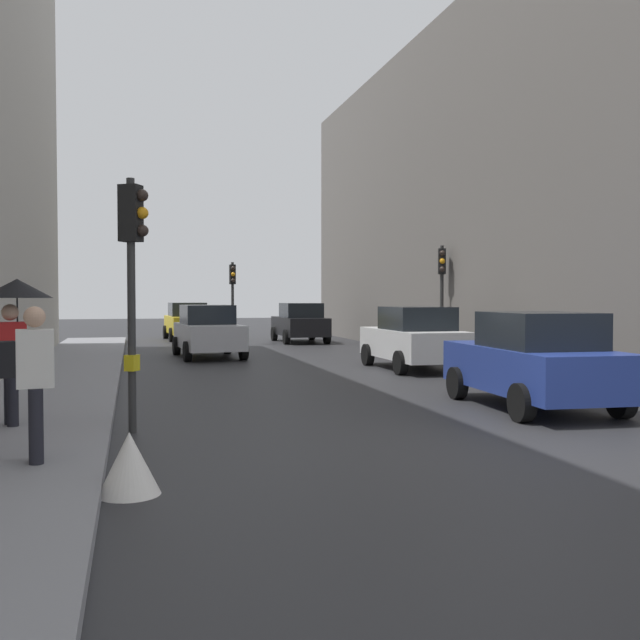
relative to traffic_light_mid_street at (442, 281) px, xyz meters
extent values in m
plane|color=#28282B|center=(-4.91, -13.26, -2.56)|extent=(120.00, 120.00, 0.00)
cube|color=gray|center=(-11.40, -7.26, -2.48)|extent=(2.56, 40.00, 0.16)
cube|color=slate|center=(6.31, 2.10, 3.23)|extent=(12.00, 28.92, 11.58)
cylinder|color=#2D2D2D|center=(0.01, 0.02, -0.71)|extent=(0.12, 0.12, 3.72)
cube|color=black|center=(0.01, 0.02, 0.63)|extent=(0.33, 0.36, 0.84)
cube|color=yellow|center=(0.01, 0.02, -1.51)|extent=(0.24, 0.22, 0.24)
sphere|color=#2D231E|center=(-0.06, -0.16, 0.89)|extent=(0.18, 0.18, 0.18)
sphere|color=orange|center=(-0.06, -0.16, 0.63)|extent=(0.18, 0.18, 0.18)
sphere|color=#2D231E|center=(-0.06, -0.16, 0.37)|extent=(0.18, 0.18, 0.18)
cylinder|color=#2D2D2D|center=(-5.67, 8.86, -0.81)|extent=(0.12, 0.12, 3.52)
cube|color=black|center=(-5.67, 8.86, 0.43)|extent=(0.25, 0.31, 0.84)
cube|color=yellow|center=(-5.67, 8.86, -1.51)|extent=(0.21, 0.17, 0.24)
sphere|color=#2D231E|center=(-5.66, 8.67, 0.69)|extent=(0.18, 0.18, 0.18)
sphere|color=orange|center=(-5.66, 8.67, 0.43)|extent=(0.18, 0.18, 0.18)
sphere|color=#2D231E|center=(-5.66, 8.67, 0.17)|extent=(0.18, 0.18, 0.18)
cylinder|color=#2D2D2D|center=(-9.82, -10.57, -0.67)|extent=(0.12, 0.12, 3.80)
cube|color=black|center=(-9.82, -10.57, 0.71)|extent=(0.38, 0.35, 0.84)
cube|color=yellow|center=(-9.82, -10.57, -1.51)|extent=(0.24, 0.25, 0.24)
sphere|color=#2D231E|center=(-9.66, -10.66, 0.97)|extent=(0.18, 0.18, 0.18)
sphere|color=orange|center=(-9.66, -10.66, 0.71)|extent=(0.18, 0.18, 0.18)
sphere|color=#2D231E|center=(-9.66, -10.66, 0.45)|extent=(0.18, 0.18, 0.18)
cube|color=silver|center=(-2.17, -2.87, -1.84)|extent=(1.81, 4.21, 0.80)
cube|color=black|center=(-2.17, -3.12, -1.12)|extent=(1.61, 2.01, 0.64)
cylinder|color=black|center=(-3.06, -1.52, -2.24)|extent=(0.22, 0.64, 0.64)
cylinder|color=black|center=(-1.26, -1.52, -2.24)|extent=(0.22, 0.64, 0.64)
cylinder|color=black|center=(-3.07, -4.22, -2.24)|extent=(0.22, 0.64, 0.64)
cylinder|color=black|center=(-1.27, -4.22, -2.24)|extent=(0.22, 0.64, 0.64)
cube|color=#BCBCC1|center=(-7.34, 2.52, -1.84)|extent=(2.08, 4.31, 0.80)
cube|color=black|center=(-7.36, 2.77, -1.12)|extent=(1.73, 2.10, 0.64)
cylinder|color=black|center=(-6.36, 1.23, -2.24)|extent=(0.26, 0.65, 0.64)
cylinder|color=black|center=(-8.15, 1.11, -2.24)|extent=(0.26, 0.65, 0.64)
cylinder|color=black|center=(-6.54, 3.92, -2.24)|extent=(0.26, 0.65, 0.64)
cylinder|color=black|center=(-8.33, 3.80, -2.24)|extent=(0.26, 0.65, 0.64)
cube|color=navy|center=(-2.74, -9.98, -1.84)|extent=(2.04, 4.30, 0.80)
cube|color=black|center=(-2.75, -10.23, -1.12)|extent=(1.71, 2.09, 0.64)
cylinder|color=black|center=(-3.56, -8.58, -2.24)|extent=(0.26, 0.65, 0.64)
cylinder|color=black|center=(-1.76, -8.68, -2.24)|extent=(0.26, 0.65, 0.64)
cylinder|color=black|center=(-3.72, -11.28, -2.24)|extent=(0.26, 0.65, 0.64)
cylinder|color=black|center=(-1.92, -11.38, -2.24)|extent=(0.26, 0.65, 0.64)
cube|color=yellow|center=(-7.28, 12.61, -1.84)|extent=(2.03, 4.29, 0.80)
cube|color=black|center=(-7.30, 12.86, -1.12)|extent=(1.71, 2.09, 0.64)
cylinder|color=black|center=(-6.31, 11.31, -2.24)|extent=(0.26, 0.65, 0.64)
cylinder|color=black|center=(-8.11, 11.21, -2.24)|extent=(0.26, 0.65, 0.64)
cylinder|color=black|center=(-6.46, 14.01, -2.24)|extent=(0.26, 0.65, 0.64)
cylinder|color=black|center=(-8.26, 13.91, -2.24)|extent=(0.26, 0.65, 0.64)
cube|color=black|center=(-2.55, 9.58, -1.84)|extent=(1.81, 4.20, 0.80)
cube|color=black|center=(-2.55, 9.33, -1.12)|extent=(1.60, 2.00, 0.64)
cylinder|color=black|center=(-3.45, 10.93, -2.24)|extent=(0.22, 0.64, 0.64)
cylinder|color=black|center=(-1.65, 10.93, -2.24)|extent=(0.22, 0.64, 0.64)
cylinder|color=black|center=(-3.45, 8.23, -2.24)|extent=(0.22, 0.64, 0.64)
cylinder|color=black|center=(-1.65, 8.23, -2.24)|extent=(0.22, 0.64, 0.64)
cylinder|color=black|center=(-11.57, -10.30, -1.98)|extent=(0.16, 0.16, 0.85)
cylinder|color=black|center=(-11.50, -10.49, -1.98)|extent=(0.16, 0.16, 0.85)
cube|color=red|center=(-11.53, -10.39, -1.22)|extent=(0.47, 0.38, 0.66)
sphere|color=tan|center=(-11.53, -10.39, -0.75)|extent=(0.24, 0.24, 0.24)
cylinder|color=black|center=(-11.44, -10.36, -0.97)|extent=(0.02, 0.02, 0.90)
cone|color=black|center=(-11.44, -10.36, -0.40)|extent=(1.00, 1.00, 0.28)
cylinder|color=black|center=(-10.89, -12.87, -1.98)|extent=(0.16, 0.16, 0.85)
cylinder|color=black|center=(-10.86, -13.07, -1.98)|extent=(0.16, 0.16, 0.85)
cube|color=silver|center=(-10.88, -12.97, -1.22)|extent=(0.43, 0.31, 0.66)
sphere|color=tan|center=(-10.88, -12.97, -0.75)|extent=(0.24, 0.24, 0.24)
cube|color=black|center=(-11.18, -13.01, -1.22)|extent=(0.24, 0.30, 0.40)
cone|color=silver|center=(-9.85, -14.02, -2.24)|extent=(0.64, 0.64, 0.65)
camera|label=1|loc=(-9.81, -21.54, -0.53)|focal=39.99mm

